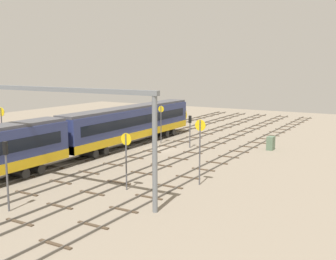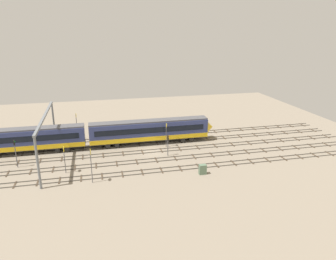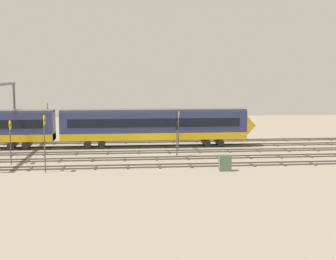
# 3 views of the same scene
# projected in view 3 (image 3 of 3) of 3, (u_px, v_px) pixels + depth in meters

# --- Properties ---
(ground_plane) EXTENTS (97.35, 97.35, 0.00)m
(ground_plane) POSITION_uv_depth(u_px,v_px,m) (154.00, 152.00, 57.58)
(ground_plane) COLOR gray
(track_near_foreground) EXTENTS (81.35, 2.40, 0.16)m
(track_near_foreground) POSITION_uv_depth(u_px,v_px,m) (159.00, 166.00, 48.83)
(track_near_foreground) COLOR #59544C
(track_near_foreground) RESTS_ON ground
(track_second_near) EXTENTS (81.35, 2.40, 0.16)m
(track_second_near) POSITION_uv_depth(u_px,v_px,m) (156.00, 158.00, 53.20)
(track_second_near) COLOR #59544C
(track_second_near) RESTS_ON ground
(track_middle) EXTENTS (81.35, 2.40, 0.16)m
(track_middle) POSITION_uv_depth(u_px,v_px,m) (154.00, 152.00, 57.57)
(track_middle) COLOR #59544C
(track_middle) RESTS_ON ground
(track_with_train) EXTENTS (81.35, 2.40, 0.16)m
(track_with_train) POSITION_uv_depth(u_px,v_px,m) (151.00, 146.00, 61.94)
(track_with_train) COLOR #59544C
(track_with_train) RESTS_ON ground
(track_far_background) EXTENTS (81.35, 2.40, 0.16)m
(track_far_background) POSITION_uv_depth(u_px,v_px,m) (149.00, 142.00, 66.31)
(track_far_background) COLOR #59544C
(track_far_background) RESTS_ON ground
(train) EXTENTS (50.40, 3.24, 4.80)m
(train) POSITION_uv_depth(u_px,v_px,m) (62.00, 128.00, 60.53)
(train) COLOR navy
(train) RESTS_ON ground
(speed_sign_near_foreground) EXTENTS (0.14, 0.99, 4.67)m
(speed_sign_near_foreground) POSITION_uv_depth(u_px,v_px,m) (10.00, 135.00, 49.59)
(speed_sign_near_foreground) COLOR #4C4C51
(speed_sign_near_foreground) RESTS_ON ground
(speed_sign_mid_trackside) EXTENTS (0.14, 0.95, 5.58)m
(speed_sign_mid_trackside) POSITION_uv_depth(u_px,v_px,m) (44.00, 135.00, 45.48)
(speed_sign_mid_trackside) COLOR #4C4C51
(speed_sign_mid_trackside) RESTS_ON ground
(speed_sign_far_trackside) EXTENTS (0.14, 0.81, 4.87)m
(speed_sign_far_trackside) POSITION_uv_depth(u_px,v_px,m) (178.00, 125.00, 59.33)
(speed_sign_far_trackside) COLOR #4C4C51
(speed_sign_far_trackside) RESTS_ON ground
(speed_sign_distant_end) EXTENTS (0.14, 0.91, 5.76)m
(speed_sign_distant_end) POSITION_uv_depth(u_px,v_px,m) (48.00, 116.00, 66.13)
(speed_sign_distant_end) COLOR #4C4C51
(speed_sign_distant_end) RESTS_ON ground
(signal_light_trackside_approach) EXTENTS (0.31, 0.32, 3.98)m
(signal_light_trackside_approach) POSITION_uv_depth(u_px,v_px,m) (177.00, 133.00, 54.80)
(signal_light_trackside_approach) COLOR #4C4C51
(signal_light_trackside_approach) RESTS_ON ground
(relay_cabinet) EXTENTS (1.20, 0.76, 1.63)m
(relay_cabinet) POSITION_uv_depth(u_px,v_px,m) (225.00, 163.00, 46.52)
(relay_cabinet) COLOR #597259
(relay_cabinet) RESTS_ON ground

